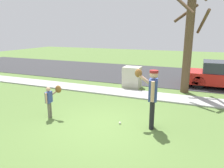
# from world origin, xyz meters

# --- Properties ---
(ground_plane) EXTENTS (48.00, 48.00, 0.00)m
(ground_plane) POSITION_xyz_m (0.00, 3.50, 0.00)
(ground_plane) COLOR #567538
(sidewalk_strip) EXTENTS (36.00, 1.20, 0.06)m
(sidewalk_strip) POSITION_xyz_m (0.00, 3.60, 0.03)
(sidewalk_strip) COLOR #A3A39E
(sidewalk_strip) RESTS_ON ground
(road_surface) EXTENTS (36.00, 6.80, 0.02)m
(road_surface) POSITION_xyz_m (0.00, 8.60, 0.01)
(road_surface) COLOR #2D2D30
(road_surface) RESTS_ON ground
(person_adult) EXTENTS (0.78, 0.63, 1.78)m
(person_adult) POSITION_xyz_m (1.43, 0.42, 1.11)
(person_adult) COLOR black
(person_adult) RESTS_ON ground
(person_child) EXTENTS (0.47, 0.47, 1.11)m
(person_child) POSITION_xyz_m (-1.84, -0.06, 0.71)
(person_child) COLOR #6B6656
(person_child) RESTS_ON ground
(baseball) EXTENTS (0.07, 0.07, 0.07)m
(baseball) POSITION_xyz_m (0.49, 0.29, 0.04)
(baseball) COLOR white
(baseball) RESTS_ON ground
(utility_cabinet) EXTENTS (0.87, 0.73, 1.09)m
(utility_cabinet) POSITION_xyz_m (-0.51, 4.77, 0.54)
(utility_cabinet) COLOR beige
(utility_cabinet) RESTS_ON ground
(street_tree_near) EXTENTS (1.85, 1.88, 5.03)m
(street_tree_near) POSITION_xyz_m (2.10, 4.90, 2.68)
(street_tree_near) COLOR brown
(street_tree_near) RESTS_ON ground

